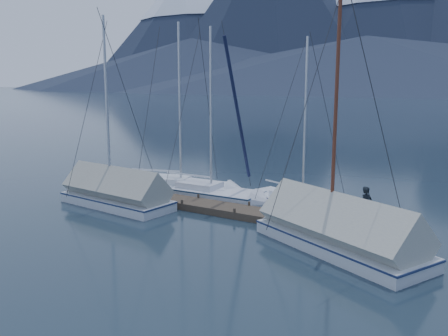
{
  "coord_description": "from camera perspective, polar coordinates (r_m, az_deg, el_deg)",
  "views": [
    {
      "loc": [
        11.7,
        -16.81,
        6.25
      ],
      "look_at": [
        0.0,
        2.0,
        2.2
      ],
      "focal_mm": 38.0,
      "sensor_mm": 36.0,
      "label": 1
    }
  ],
  "objects": [
    {
      "name": "ground",
      "position": [
        21.41,
        -2.85,
        -6.62
      ],
      "size": [
        1000.0,
        1000.0,
        0.0
      ],
      "primitive_type": "plane",
      "color": "black",
      "rests_on": "ground"
    },
    {
      "name": "dock",
      "position": [
        22.99,
        0.0,
        -5.13
      ],
      "size": [
        18.0,
        1.5,
        0.54
      ],
      "color": "#382D23",
      "rests_on": "ground"
    },
    {
      "name": "mooring_posts",
      "position": [
        23.19,
        -1.05,
        -4.38
      ],
      "size": [
        15.12,
        1.52,
        0.35
      ],
      "color": "#382D23",
      "rests_on": "ground"
    },
    {
      "name": "sailboat_open_left",
      "position": [
        27.23,
        -4.09,
        -2.54
      ],
      "size": [
        8.16,
        4.33,
        10.39
      ],
      "color": "silver",
      "rests_on": "ground"
    },
    {
      "name": "sailboat_open_mid",
      "position": [
        25.65,
        -0.54,
        -3.34
      ],
      "size": [
        7.59,
        3.24,
        9.96
      ],
      "color": "silver",
      "rests_on": "ground"
    },
    {
      "name": "sailboat_open_right",
      "position": [
        23.61,
        10.29,
        -4.75
      ],
      "size": [
        7.17,
        4.27,
        9.17
      ],
      "color": "silver",
      "rests_on": "ground"
    },
    {
      "name": "sailboat_covered_near",
      "position": [
        18.85,
        12.32,
        -7.57
      ],
      "size": [
        8.4,
        5.64,
        10.55
      ],
      "color": "silver",
      "rests_on": "ground"
    },
    {
      "name": "sailboat_covered_far",
      "position": [
        25.13,
        -13.67,
        -3.16
      ],
      "size": [
        7.52,
        3.13,
        10.34
      ],
      "color": "silver",
      "rests_on": "ground"
    },
    {
      "name": "person",
      "position": [
        20.55,
        16.74,
        -4.42
      ],
      "size": [
        0.61,
        0.71,
        1.65
      ],
      "primitive_type": "imported",
      "rotation": [
        0.0,
        0.0,
        1.14
      ],
      "color": "black",
      "rests_on": "dock"
    }
  ]
}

